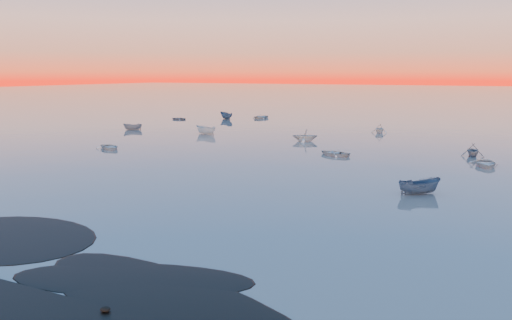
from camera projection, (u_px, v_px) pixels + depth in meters
The scene contains 5 objects.
ground at pixel (399, 116), 115.25m from camera, with size 600.00×600.00×0.00m, color slate.
mud_lobes at pixel (39, 267), 25.81m from camera, with size 140.00×6.00×0.07m, color black, non-canonical shape.
moored_fleet at pixel (340, 141), 73.63m from camera, with size 124.00×58.00×1.20m, color silver, non-canonical shape.
boat_near_left at pixel (110, 149), 65.65m from camera, with size 3.89×1.62×0.97m, color silver.
boat_near_center at pixel (419, 194), 41.33m from camera, with size 3.78×1.60×1.31m, color #374F69.
Camera 1 is at (20.82, -18.08, 9.91)m, focal length 35.00 mm.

